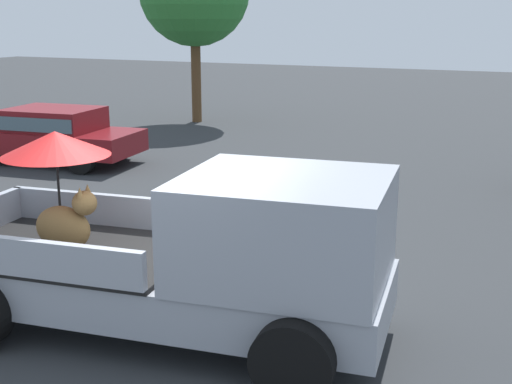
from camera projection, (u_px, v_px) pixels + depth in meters
The scene contains 3 objects.
ground_plane at pixel (165, 330), 7.79m from camera, with size 80.00×80.00×0.00m, color #2D3033.
pickup_truck_main at pixel (198, 254), 7.43m from camera, with size 5.25×2.77×2.22m.
parked_sedan_near at pixel (53, 132), 16.46m from camera, with size 4.47×2.35×1.33m.
Camera 1 is at (3.93, -6.06, 3.49)m, focal length 47.95 mm.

